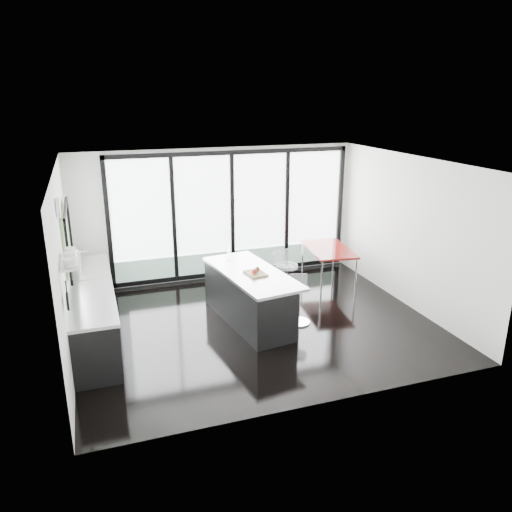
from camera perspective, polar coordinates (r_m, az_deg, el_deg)
name	(u,v)px	position (r m, az deg, el deg)	size (l,w,h in m)	color
floor	(256,324)	(8.81, 0.02, -7.77)	(6.00, 5.00, 0.00)	black
ceiling	(256,163)	(8.00, 0.02, 10.59)	(6.00, 5.00, 0.00)	white
wall_back	(231,220)	(10.68, -2.90, 4.14)	(6.00, 0.09, 2.80)	silver
wall_front	(323,305)	(6.13, 7.64, -5.59)	(6.00, 0.00, 2.80)	silver
wall_left	(66,251)	(8.11, -20.94, 0.52)	(0.26, 5.00, 2.80)	silver
wall_right	(409,232)	(9.66, 17.13, 2.62)	(0.00, 5.00, 2.80)	silver
counter_cabinets	(93,311)	(8.60, -18.10, -6.02)	(0.69, 3.24, 1.36)	black
island	(248,296)	(8.75, -0.92, -4.63)	(1.25, 2.35, 1.19)	black
bar_stool_near	(298,305)	(8.75, 4.86, -5.64)	(0.42, 0.42, 0.67)	silver
bar_stool_far	(286,284)	(9.53, 3.49, -3.19)	(0.49, 0.49, 0.78)	silver
red_table	(328,266)	(10.63, 8.21, -1.09)	(0.82, 1.43, 0.77)	maroon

